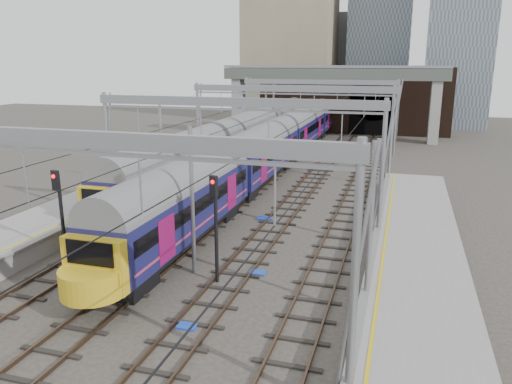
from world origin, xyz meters
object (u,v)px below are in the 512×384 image
(signal_near_left, at_px, (60,210))
(signal_near_centre, at_px, (215,216))
(train_main, at_px, (285,139))
(train_second, at_px, (244,137))

(signal_near_left, relative_size, signal_near_centre, 1.01)
(train_main, bearing_deg, signal_near_centre, -82.86)
(train_second, bearing_deg, signal_near_centre, -74.54)
(signal_near_left, height_order, signal_near_centre, signal_near_left)
(train_main, distance_m, train_second, 4.04)
(train_second, height_order, signal_near_left, signal_near_left)
(train_second, xyz_separation_m, signal_near_centre, (7.44, -26.91, 0.65))
(train_main, relative_size, train_second, 1.30)
(train_second, distance_m, signal_near_left, 28.15)
(train_main, height_order, train_second, train_second)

